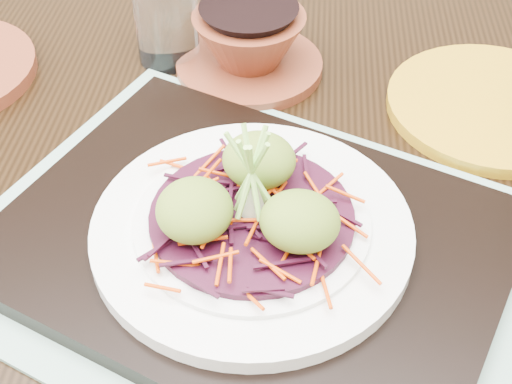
# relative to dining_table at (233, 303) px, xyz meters

# --- Properties ---
(dining_table) EXTENTS (1.30, 0.92, 0.78)m
(dining_table) POSITION_rel_dining_table_xyz_m (0.00, 0.00, 0.00)
(dining_table) COLOR black
(dining_table) RESTS_ON ground
(placemat) EXTENTS (0.50, 0.45, 0.00)m
(placemat) POSITION_rel_dining_table_xyz_m (0.02, -0.03, 0.10)
(placemat) COLOR gray
(placemat) RESTS_ON dining_table
(serving_tray) EXTENTS (0.43, 0.38, 0.02)m
(serving_tray) POSITION_rel_dining_table_xyz_m (0.02, -0.03, 0.11)
(serving_tray) COLOR black
(serving_tray) RESTS_ON placemat
(white_plate) EXTENTS (0.24, 0.24, 0.02)m
(white_plate) POSITION_rel_dining_table_xyz_m (0.02, -0.03, 0.13)
(white_plate) COLOR white
(white_plate) RESTS_ON serving_tray
(cabbage_bed) EXTENTS (0.15, 0.15, 0.01)m
(cabbage_bed) POSITION_rel_dining_table_xyz_m (0.02, -0.03, 0.14)
(cabbage_bed) COLOR #380B1F
(cabbage_bed) RESTS_ON white_plate
(carrot_julienne) EXTENTS (0.18, 0.18, 0.01)m
(carrot_julienne) POSITION_rel_dining_table_xyz_m (0.02, -0.03, 0.15)
(carrot_julienne) COLOR #D03B03
(carrot_julienne) RESTS_ON cabbage_bed
(guacamole_scoops) EXTENTS (0.13, 0.11, 0.04)m
(guacamole_scoops) POSITION_rel_dining_table_xyz_m (0.02, -0.03, 0.16)
(guacamole_scoops) COLOR #5E7422
(guacamole_scoops) RESTS_ON cabbage_bed
(scallion_garnish) EXTENTS (0.05, 0.05, 0.08)m
(scallion_garnish) POSITION_rel_dining_table_xyz_m (0.02, -0.03, 0.18)
(scallion_garnish) COLOR #8FCF52
(scallion_garnish) RESTS_ON cabbage_bed
(water_glass) EXTENTS (0.08, 0.08, 0.09)m
(water_glass) POSITION_rel_dining_table_xyz_m (-0.10, 0.22, 0.15)
(water_glass) COLOR white
(water_glass) RESTS_ON dining_table
(terracotta_bowl_set) EXTENTS (0.19, 0.19, 0.06)m
(terracotta_bowl_set) POSITION_rel_dining_table_xyz_m (-0.02, 0.21, 0.13)
(terracotta_bowl_set) COLOR maroon
(terracotta_bowl_set) RESTS_ON dining_table
(yellow_plate) EXTENTS (0.23, 0.23, 0.01)m
(yellow_plate) POSITION_rel_dining_table_xyz_m (0.22, 0.18, 0.11)
(yellow_plate) COLOR #AF7C13
(yellow_plate) RESTS_ON dining_table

